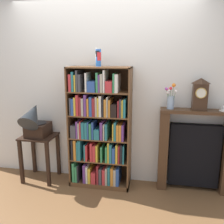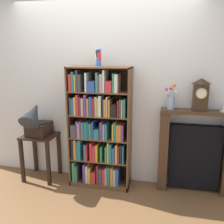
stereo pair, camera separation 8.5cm
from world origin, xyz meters
name	(u,v)px [view 2 (the right image)]	position (x,y,z in m)	size (l,w,h in m)	color
ground_plane	(100,185)	(0.00, 0.00, -0.01)	(7.64, 6.40, 0.02)	brown
wall_back	(117,91)	(0.18, 0.28, 1.30)	(4.64, 0.08, 2.60)	silver
bookshelf	(99,131)	(-0.01, 0.05, 0.77)	(0.82, 0.35, 1.64)	brown
cup_stack	(98,57)	(-0.02, 0.08, 1.76)	(0.07, 0.07, 0.23)	blue
side_table_left	(41,147)	(-0.90, 0.03, 0.48)	(0.47, 0.42, 0.67)	black
gramophone	(36,120)	(-0.90, -0.05, 0.91)	(0.28, 0.51, 0.56)	black
fireplace_mantel	(195,152)	(1.26, 0.15, 0.55)	(0.93, 0.22, 1.11)	#472D1C
mantel_clock	(201,95)	(1.26, 0.13, 1.31)	(0.17, 0.15, 0.40)	#382316
flower_vase	(171,100)	(0.91, 0.12, 1.24)	(0.15, 0.12, 0.33)	#99B2D1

